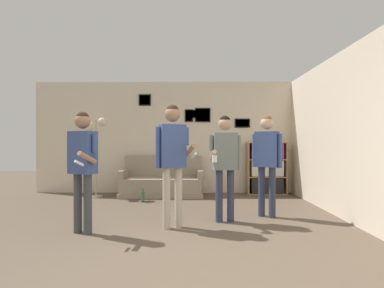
{
  "coord_description": "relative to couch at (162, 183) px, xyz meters",
  "views": [
    {
      "loc": [
        0.15,
        -2.76,
        1.23
      ],
      "look_at": [
        0.12,
        2.26,
        1.2
      ],
      "focal_mm": 28.0,
      "sensor_mm": 36.0,
      "label": 1
    }
  ],
  "objects": [
    {
      "name": "bookshelf",
      "position": [
        2.46,
        0.19,
        0.32
      ],
      "size": [
        0.91,
        0.3,
        1.23
      ],
      "color": "#A87F51",
      "rests_on": "ground_plane"
    },
    {
      "name": "person_player_foreground_center",
      "position": [
        0.43,
        -2.62,
        0.8
      ],
      "size": [
        0.59,
        0.42,
        1.77
      ],
      "color": "#B7AD99",
      "rests_on": "ground_plane"
    },
    {
      "name": "person_watcher_holding_cup",
      "position": [
        1.22,
        -2.28,
        0.71
      ],
      "size": [
        0.5,
        0.45,
        1.64
      ],
      "color": "#2D334C",
      "rests_on": "ground_plane"
    },
    {
      "name": "ground_plane",
      "position": [
        0.59,
        -4.14,
        -0.3
      ],
      "size": [
        20.0,
        20.0,
        0.0
      ],
      "primitive_type": "plane",
      "color": "brown"
    },
    {
      "name": "wall_back",
      "position": [
        0.59,
        0.41,
        1.06
      ],
      "size": [
        7.43,
        0.08,
        2.7
      ],
      "color": "beige",
      "rests_on": "ground_plane"
    },
    {
      "name": "floor_lamp",
      "position": [
        -1.46,
        -0.22,
        1.09
      ],
      "size": [
        0.48,
        0.28,
        1.78
      ],
      "color": "#ADA89E",
      "rests_on": "ground_plane"
    },
    {
      "name": "person_spectator_near_bookshelf",
      "position": [
        1.94,
        -1.97,
        0.73
      ],
      "size": [
        0.43,
        0.36,
        1.68
      ],
      "color": "#2D334C",
      "rests_on": "ground_plane"
    },
    {
      "name": "couch",
      "position": [
        0.0,
        0.0,
        0.0
      ],
      "size": [
        1.87,
        0.8,
        0.91
      ],
      "color": "gray",
      "rests_on": "ground_plane"
    },
    {
      "name": "wall_right",
      "position": [
        3.13,
        -1.88,
        1.05
      ],
      "size": [
        0.06,
        6.92,
        2.7
      ],
      "color": "beige",
      "rests_on": "ground_plane"
    },
    {
      "name": "bottle_on_floor",
      "position": [
        -0.32,
        -0.77,
        -0.18
      ],
      "size": [
        0.07,
        0.07,
        0.3
      ],
      "color": "#3D6638",
      "rests_on": "ground_plane"
    },
    {
      "name": "person_player_foreground_left",
      "position": [
        -0.77,
        -2.88,
        0.71
      ],
      "size": [
        0.46,
        0.57,
        1.64
      ],
      "color": "#3D4247",
      "rests_on": "ground_plane"
    }
  ]
}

